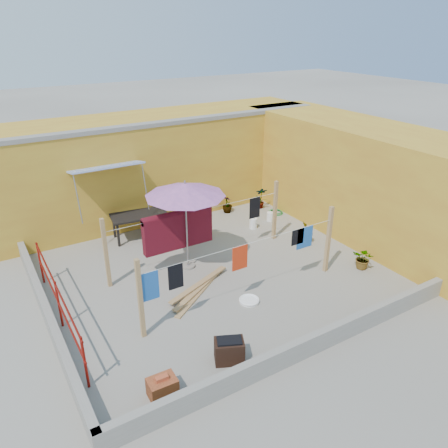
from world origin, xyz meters
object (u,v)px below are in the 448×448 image
(brick_stack, at_px, (162,387))
(white_basin, at_px, (249,300))
(patio_umbrella, at_px, (185,190))
(outdoor_table, at_px, (139,216))
(brazier, at_px, (229,350))
(plant_back_a, at_px, (200,225))
(water_jug_b, at_px, (253,223))
(green_hose, at_px, (275,212))
(water_jug_a, at_px, (270,216))

(brick_stack, xyz_separation_m, white_basin, (2.84, 1.53, -0.14))
(patio_umbrella, bearing_deg, outdoor_table, 100.15)
(patio_umbrella, bearing_deg, brazier, -104.63)
(patio_umbrella, relative_size, plant_back_a, 3.29)
(water_jug_b, height_order, green_hose, water_jug_b)
(brick_stack, height_order, water_jug_b, brick_stack)
(patio_umbrella, bearing_deg, brick_stack, -122.67)
(white_basin, bearing_deg, water_jug_a, 47.41)
(white_basin, bearing_deg, plant_back_a, 79.79)
(white_basin, distance_m, plant_back_a, 3.65)
(green_hose, xyz_separation_m, plant_back_a, (-3.03, -0.24, 0.34))
(outdoor_table, distance_m, water_jug_b, 3.51)
(brick_stack, bearing_deg, water_jug_b, 42.54)
(brazier, relative_size, water_jug_b, 1.74)
(patio_umbrella, height_order, plant_back_a, patio_umbrella)
(outdoor_table, bearing_deg, green_hose, -7.90)
(water_jug_a, bearing_deg, brick_stack, -140.41)
(water_jug_b, bearing_deg, green_hose, 23.72)
(water_jug_a, relative_size, water_jug_b, 0.88)
(outdoor_table, bearing_deg, brick_stack, -108.00)
(brazier, bearing_deg, outdoor_table, 85.00)
(patio_umbrella, bearing_deg, green_hose, 21.91)
(white_basin, height_order, plant_back_a, plant_back_a)
(plant_back_a, bearing_deg, brick_stack, -124.31)
(brazier, distance_m, green_hose, 7.28)
(outdoor_table, bearing_deg, white_basin, -78.63)
(brazier, height_order, plant_back_a, plant_back_a)
(water_jug_a, distance_m, green_hose, 0.67)
(white_basin, xyz_separation_m, water_jug_b, (2.35, 3.24, 0.12))
(water_jug_b, bearing_deg, outdoor_table, 159.50)
(white_basin, bearing_deg, brazier, -135.29)
(patio_umbrella, xyz_separation_m, plant_back_a, (1.13, 1.43, -1.79))
(white_basin, distance_m, water_jug_b, 4.00)
(white_basin, height_order, green_hose, white_basin)
(patio_umbrella, relative_size, brick_stack, 4.87)
(brick_stack, xyz_separation_m, water_jug_a, (5.98, 4.95, -0.04))
(brick_stack, bearing_deg, green_hose, 39.38)
(outdoor_table, xyz_separation_m, water_jug_a, (4.04, -1.03, -0.54))
(outdoor_table, bearing_deg, brazier, -95.00)
(brazier, bearing_deg, patio_umbrella, 75.37)
(outdoor_table, height_order, green_hose, outdoor_table)
(outdoor_table, distance_m, white_basin, 4.59)
(green_hose, relative_size, plant_back_a, 0.69)
(white_basin, bearing_deg, outdoor_table, 101.37)
(water_jug_b, bearing_deg, water_jug_a, 13.10)
(outdoor_table, distance_m, water_jug_a, 4.20)
(green_hose, bearing_deg, plant_back_a, -175.46)
(patio_umbrella, distance_m, water_jug_b, 3.63)
(plant_back_a, bearing_deg, white_basin, -100.21)
(plant_back_a, bearing_deg, water_jug_a, -3.55)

